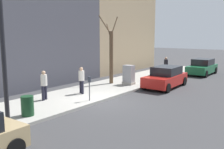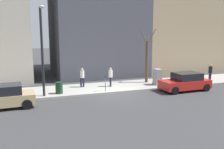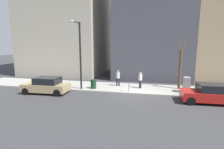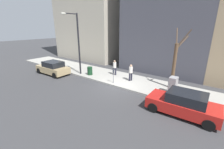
# 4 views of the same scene
# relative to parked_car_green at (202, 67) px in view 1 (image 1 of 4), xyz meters

# --- Properties ---
(ground_plane) EXTENTS (120.00, 120.00, 0.00)m
(ground_plane) POSITION_rel_parked_car_green_xyz_m (1.22, 13.65, -0.74)
(ground_plane) COLOR #38383A
(sidewalk) EXTENTS (4.00, 36.00, 0.15)m
(sidewalk) POSITION_rel_parked_car_green_xyz_m (3.22, 13.65, -0.66)
(sidewalk) COLOR #9E9B93
(sidewalk) RESTS_ON ground
(parked_car_green) EXTENTS (1.93, 4.21, 1.52)m
(parked_car_green) POSITION_rel_parked_car_green_xyz_m (0.00, 0.00, 0.00)
(parked_car_green) COLOR #196038
(parked_car_green) RESTS_ON ground
(parked_car_red) EXTENTS (2.02, 4.25, 1.52)m
(parked_car_red) POSITION_rel_parked_car_green_xyz_m (0.20, 7.69, 0.00)
(parked_car_red) COLOR red
(parked_car_red) RESTS_ON ground
(parking_meter) EXTENTS (0.14, 0.10, 1.35)m
(parking_meter) POSITION_rel_parked_car_green_xyz_m (1.67, 14.26, 0.24)
(parking_meter) COLOR slate
(parking_meter) RESTS_ON sidewalk
(utility_box) EXTENTS (0.83, 0.61, 1.43)m
(utility_box) POSITION_rel_parked_car_green_xyz_m (2.52, 9.02, 0.11)
(utility_box) COLOR #A8A399
(utility_box) RESTS_ON sidewalk
(streetlamp) EXTENTS (1.97, 0.32, 6.50)m
(streetlamp) POSITION_rel_parked_car_green_xyz_m (1.50, 19.07, 3.28)
(streetlamp) COLOR black
(streetlamp) RESTS_ON sidewalk
(bare_tree) EXTENTS (1.07, 1.34, 5.09)m
(bare_tree) POSITION_rel_parked_car_green_xyz_m (3.85, 9.44, 1.57)
(bare_tree) COLOR brown
(bare_tree) RESTS_ON sidewalk
(trash_bin) EXTENTS (0.56, 0.56, 0.90)m
(trash_bin) POSITION_rel_parked_car_green_xyz_m (2.12, 17.90, -0.14)
(trash_bin) COLOR #14381E
(trash_bin) RESTS_ON sidewalk
(pedestrian_near_meter) EXTENTS (0.36, 0.37, 1.66)m
(pedestrian_near_meter) POSITION_rel_parked_car_green_xyz_m (2.21, 3.40, 0.35)
(pedestrian_near_meter) COLOR #1E1E2D
(pedestrian_near_meter) RESTS_ON sidewalk
(pedestrian_midblock) EXTENTS (0.38, 0.36, 1.66)m
(pedestrian_midblock) POSITION_rel_parked_car_green_xyz_m (3.22, 13.28, 0.35)
(pedestrian_midblock) COLOR #1E1E2D
(pedestrian_midblock) RESTS_ON sidewalk
(pedestrian_far_corner) EXTENTS (0.36, 0.39, 1.66)m
(pedestrian_far_corner) POSITION_rel_parked_car_green_xyz_m (3.79, 15.68, 0.35)
(pedestrian_far_corner) COLOR #1E1E2D
(pedestrian_far_corner) RESTS_ON sidewalk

